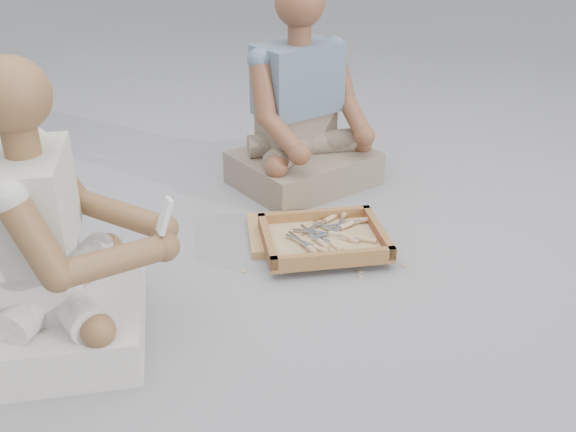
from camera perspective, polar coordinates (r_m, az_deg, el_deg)
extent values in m
plane|color=gray|center=(2.22, 1.67, -9.22)|extent=(60.00, 60.00, 0.00)
cube|color=olive|center=(2.72, 2.06, -1.41)|extent=(0.55, 0.39, 0.04)
cube|color=brown|center=(2.60, 3.16, -2.36)|extent=(0.49, 0.40, 0.01)
cube|color=brown|center=(2.73, 2.38, 0.03)|extent=(0.49, 0.04, 0.05)
cube|color=brown|center=(2.43, 4.09, -3.76)|extent=(0.49, 0.04, 0.05)
cube|color=brown|center=(2.63, 8.03, -1.34)|extent=(0.04, 0.39, 0.05)
cube|color=brown|center=(2.54, -1.84, -2.16)|extent=(0.04, 0.39, 0.05)
cube|color=tan|center=(2.59, 3.17, -2.14)|extent=(0.43, 0.34, 0.01)
cube|color=silver|center=(2.67, 4.62, -0.70)|extent=(0.08, 0.14, 0.00)
cylinder|color=#A47C56|center=(2.77, 5.06, 0.32)|extent=(0.05, 0.07, 0.02)
cube|color=silver|center=(2.62, 3.38, -1.63)|extent=(0.12, 0.11, 0.00)
cylinder|color=#A47C56|center=(2.58, 5.58, -2.19)|extent=(0.07, 0.06, 0.02)
cube|color=silver|center=(2.55, 1.07, -2.20)|extent=(0.10, 0.13, 0.00)
cylinder|color=#A47C56|center=(2.49, 2.98, -3.02)|extent=(0.06, 0.07, 0.02)
cube|color=silver|center=(2.60, 2.93, -1.77)|extent=(0.07, 0.15, 0.00)
cylinder|color=#A47C56|center=(2.52, 4.33, -2.79)|extent=(0.05, 0.07, 0.02)
cube|color=silver|center=(2.62, 2.05, -1.39)|extent=(0.14, 0.07, 0.00)
cylinder|color=#A47C56|center=(2.61, 4.42, -1.64)|extent=(0.07, 0.05, 0.02)
cube|color=silver|center=(2.55, 0.95, -2.10)|extent=(0.06, 0.15, 0.00)
cylinder|color=#A47C56|center=(2.47, 2.28, -3.17)|extent=(0.04, 0.07, 0.02)
cube|color=silver|center=(2.61, 3.43, -1.54)|extent=(0.14, 0.08, 0.00)
cylinder|color=#A47C56|center=(2.67, 5.20, -0.83)|extent=(0.07, 0.05, 0.02)
cube|color=silver|center=(2.65, 3.42, -1.01)|extent=(0.09, 0.13, 0.00)
cylinder|color=#A47C56|center=(2.59, 5.18, -1.84)|extent=(0.06, 0.07, 0.02)
cube|color=silver|center=(2.65, 2.25, -1.00)|extent=(0.13, 0.10, 0.00)
cylinder|color=#A47C56|center=(2.73, 3.78, -0.21)|extent=(0.07, 0.06, 0.02)
cube|color=silver|center=(2.60, 1.94, -1.48)|extent=(0.05, 0.15, 0.00)
cylinder|color=#A47C56|center=(2.51, 3.14, -2.55)|extent=(0.04, 0.07, 0.02)
cube|color=silver|center=(2.60, 4.72, -1.82)|extent=(0.14, 0.08, 0.00)
cylinder|color=#A47C56|center=(2.58, 7.09, -2.16)|extent=(0.07, 0.05, 0.02)
cube|color=silver|center=(2.68, 4.97, -0.67)|extent=(0.15, 0.04, 0.00)
cylinder|color=#A47C56|center=(2.73, 7.08, -0.31)|extent=(0.07, 0.03, 0.02)
cube|color=tan|center=(2.63, 1.02, -2.89)|extent=(0.02, 0.02, 0.00)
cube|color=tan|center=(2.72, 2.98, -1.86)|extent=(0.02, 0.02, 0.00)
cube|color=tan|center=(2.46, 6.55, -5.41)|extent=(0.02, 0.02, 0.00)
cube|color=tan|center=(2.48, -3.91, -4.95)|extent=(0.02, 0.02, 0.00)
cube|color=tan|center=(2.47, -0.65, -5.05)|extent=(0.02, 0.02, 0.00)
cube|color=tan|center=(2.55, 10.39, -4.37)|extent=(0.02, 0.02, 0.00)
cube|color=tan|center=(2.84, -0.39, -0.51)|extent=(0.02, 0.02, 0.00)
cube|color=tan|center=(2.57, 2.57, -3.70)|extent=(0.02, 0.02, 0.00)
cube|color=tan|center=(2.73, 7.44, -1.96)|extent=(0.02, 0.02, 0.00)
cube|color=tan|center=(2.80, 4.22, -0.95)|extent=(0.02, 0.02, 0.00)
cube|color=tan|center=(2.85, 7.37, -0.60)|extent=(0.02, 0.02, 0.00)
cube|color=tan|center=(2.49, 6.44, -4.92)|extent=(0.02, 0.02, 0.00)
cube|color=tan|center=(2.81, 6.00, -1.01)|extent=(0.02, 0.02, 0.00)
cube|color=tan|center=(2.62, -1.04, -3.08)|extent=(0.02, 0.02, 0.00)
cube|color=tan|center=(2.96, 4.14, 0.63)|extent=(0.02, 0.02, 0.00)
cube|color=tan|center=(2.67, 4.52, -2.46)|extent=(0.02, 0.02, 0.00)
cube|color=silver|center=(2.23, -18.86, -8.42)|extent=(0.47, 0.59, 0.15)
cube|color=silver|center=(2.15, -21.13, -4.83)|extent=(0.21, 0.33, 0.18)
cube|color=beige|center=(2.04, -21.98, 1.07)|extent=(0.23, 0.37, 0.31)
sphere|color=brown|center=(1.93, -23.36, 9.87)|extent=(0.21, 0.21, 0.21)
sphere|color=brown|center=(2.11, -10.98, -1.07)|extent=(0.10, 0.10, 0.10)
sphere|color=brown|center=(2.00, -10.93, -2.69)|extent=(0.10, 0.10, 0.10)
cube|color=gray|center=(3.19, 1.41, 4.27)|extent=(0.78, 0.72, 0.16)
cube|color=gray|center=(3.17, 0.71, 7.61)|extent=(0.41, 0.35, 0.20)
cube|color=slate|center=(3.09, 0.87, 12.12)|extent=(0.45, 0.38, 0.33)
sphere|color=brown|center=(3.01, 1.05, 18.47)|extent=(0.23, 0.23, 0.23)
sphere|color=brown|center=(3.09, 6.82, 7.08)|extent=(0.10, 0.10, 0.10)
sphere|color=brown|center=(2.85, 1.05, 5.53)|extent=(0.10, 0.10, 0.10)
cube|color=silver|center=(1.96, -10.90, 0.01)|extent=(0.06, 0.06, 0.11)
cube|color=black|center=(1.95, -10.92, 0.28)|extent=(0.02, 0.04, 0.04)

